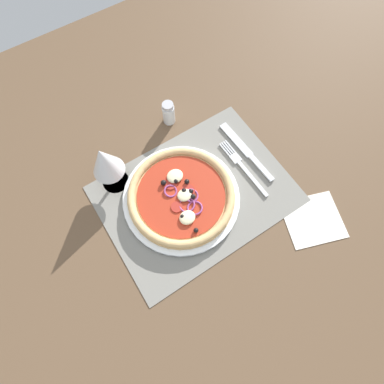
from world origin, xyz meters
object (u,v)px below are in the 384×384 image
at_px(plate, 181,198).
at_px(knife, 246,151).
at_px(wine_glass, 105,162).
at_px(napkin, 313,219).
at_px(fork, 241,165).
at_px(pepper_shaker, 169,113).
at_px(pizza, 181,195).

height_order(plate, knife, plate).
relative_size(wine_glass, napkin, 1.15).
distance_m(fork, wine_glass, 0.33).
height_order(fork, knife, knife).
xyz_separation_m(knife, pepper_shaker, (-0.11, 0.19, 0.03)).
xyz_separation_m(pizza, pepper_shaker, (0.09, 0.21, 0.00)).
height_order(plate, napkin, plate).
xyz_separation_m(pizza, knife, (0.21, 0.02, -0.02)).
bearing_deg(plate, wine_glass, 130.66).
xyz_separation_m(fork, napkin, (0.06, -0.20, -0.00)).
distance_m(fork, napkin, 0.21).
distance_m(plate, knife, 0.21).
relative_size(pizza, wine_glass, 1.68).
bearing_deg(knife, pizza, 93.62).
xyz_separation_m(napkin, pepper_shaker, (-0.14, 0.42, 0.03)).
relative_size(knife, wine_glass, 1.35).
relative_size(pizza, pepper_shaker, 3.73).
relative_size(fork, wine_glass, 1.21).
bearing_deg(napkin, pepper_shaker, 108.12).
height_order(wine_glass, napkin, wine_glass).
bearing_deg(pizza, napkin, -42.15).
distance_m(knife, pepper_shaker, 0.22).
xyz_separation_m(knife, wine_glass, (-0.32, 0.11, 0.10)).
bearing_deg(pizza, wine_glass, 130.62).
xyz_separation_m(pizza, napkin, (0.23, -0.21, -0.03)).
xyz_separation_m(pizza, wine_glass, (-0.11, 0.13, 0.07)).
xyz_separation_m(plate, pizza, (0.00, -0.00, 0.02)).
xyz_separation_m(fork, knife, (0.03, 0.03, 0.00)).
bearing_deg(napkin, knife, 95.89).
bearing_deg(fork, knife, -53.00).
height_order(plate, wine_glass, wine_glass).
height_order(wine_glass, pepper_shaker, wine_glass).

